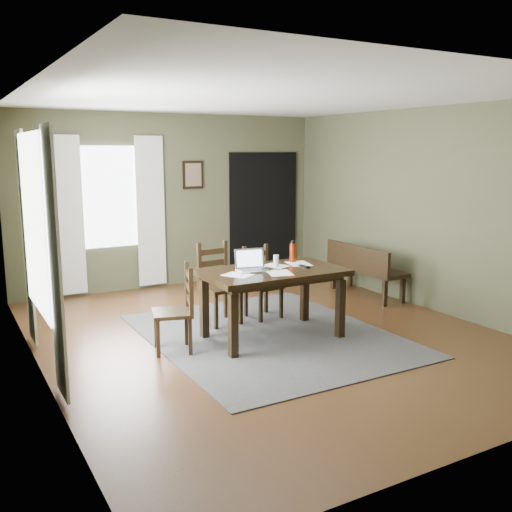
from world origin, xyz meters
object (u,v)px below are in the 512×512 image
chair_end (177,310)px  bench (363,266)px  laptop (251,265)px  chair_back_right (261,283)px  water_bottle (293,252)px  chair_back_left (218,285)px  dining_table (273,278)px

chair_end → bench: bearing=120.7°
bench → laptop: (-2.37, -0.89, 0.40)m
chair_back_right → water_bottle: bearing=-81.8°
chair_back_right → bench: chair_back_right is taller
chair_end → chair_back_left: size_ratio=0.94×
dining_table → bench: size_ratio=1.17×
chair_back_left → chair_back_right: size_ratio=1.09×
dining_table → chair_end: 1.15m
bench → chair_back_right: bearing=96.1°
chair_back_right → bench: 1.86m
chair_back_left → chair_back_right: chair_back_left is taller
laptop → dining_table: bearing=-11.9°
chair_back_left → bench: bearing=-1.6°
water_bottle → chair_end: bearing=-174.3°
chair_end → bench: size_ratio=0.69×
chair_back_left → laptop: bearing=-90.2°
dining_table → water_bottle: 0.55m
chair_end → chair_back_right: bearing=131.2°
dining_table → chair_back_right: bearing=69.6°
chair_back_right → laptop: 0.96m
laptop → bench: bearing=30.9°
chair_back_left → bench: (2.44, 0.16, -0.03)m
chair_back_left → bench: size_ratio=0.73×
laptop → water_bottle: (0.66, 0.16, 0.06)m
chair_back_right → water_bottle: (0.14, -0.53, 0.47)m
dining_table → chair_back_right: 0.88m
chair_end → chair_back_right: (1.42, 0.68, -0.01)m
chair_end → dining_table: bearing=100.5°
chair_back_right → chair_end: bearing=-160.7°
bench → laptop: laptop is taller
chair_end → water_bottle: size_ratio=3.55×
laptop → chair_back_right: bearing=63.1°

